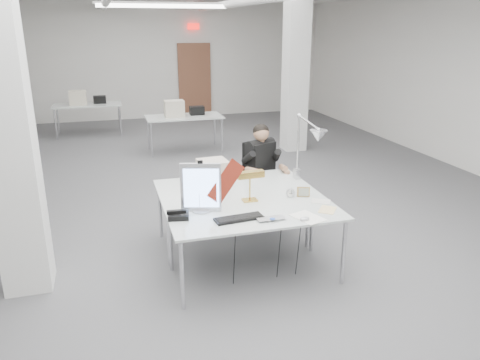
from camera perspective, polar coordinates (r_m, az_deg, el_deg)
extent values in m
cube|color=#4F4F52|center=(7.38, -4.21, -2.33)|extent=(10.00, 14.00, 0.02)
cube|color=silver|center=(13.88, -10.69, 13.98)|extent=(10.00, 0.02, 3.20)
cube|color=white|center=(4.94, -26.42, 4.85)|extent=(0.45, 0.45, 3.20)
cube|color=white|center=(10.10, 6.77, 12.62)|extent=(0.45, 0.45, 3.20)
cube|color=brown|center=(14.03, -5.55, 12.00)|extent=(0.95, 0.08, 2.10)
cube|color=red|center=(13.90, -5.71, 18.13)|extent=(0.32, 0.06, 0.16)
cube|color=white|center=(10.86, -9.37, 20.21)|extent=(2.80, 0.14, 0.08)
cube|color=silver|center=(4.85, 1.85, -4.07)|extent=(1.80, 0.90, 0.02)
cube|color=silver|center=(5.66, -0.96, -0.72)|extent=(1.80, 0.90, 0.02)
cube|color=silver|center=(10.06, -6.83, 7.66)|extent=(1.60, 0.80, 0.02)
cube|color=silver|center=(12.11, -18.11, 8.70)|extent=(1.60, 0.80, 0.02)
cube|color=gray|center=(13.72, -25.10, 8.33)|extent=(0.45, 0.55, 1.20)
cube|color=#BABABF|center=(4.80, -4.80, -0.92)|extent=(0.41, 0.16, 0.52)
cube|color=maroon|center=(4.80, -1.72, -0.19)|extent=(0.43, 0.12, 0.48)
cube|color=black|center=(4.66, -0.13, -4.70)|extent=(0.50, 0.21, 0.02)
imported|color=#B7B8BC|center=(4.63, 3.99, -4.94)|extent=(0.29, 0.19, 0.02)
ellipsoid|color=#B9B9BE|center=(4.67, 7.89, -4.71)|extent=(0.12, 0.09, 0.04)
cube|color=black|center=(4.73, -7.50, -4.33)|extent=(0.24, 0.22, 0.05)
cube|color=#AE864B|center=(4.91, -5.86, -3.08)|extent=(0.13, 0.05, 0.10)
cube|color=#A17F45|center=(5.30, 7.73, -1.44)|extent=(0.15, 0.09, 0.11)
cylinder|color=#ABABB0|center=(5.27, 6.18, -1.58)|extent=(0.11, 0.06, 0.10)
cube|color=white|center=(4.75, 8.26, -4.54)|extent=(0.32, 0.38, 0.01)
cube|color=#EBCD8C|center=(4.98, 10.61, -3.58)|extent=(0.26, 0.27, 0.01)
cube|color=silver|center=(5.20, 9.83, -2.57)|extent=(0.24, 0.22, 0.01)
cube|color=#C2B3A1|center=(5.59, -3.31, 0.84)|extent=(0.36, 0.34, 0.32)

